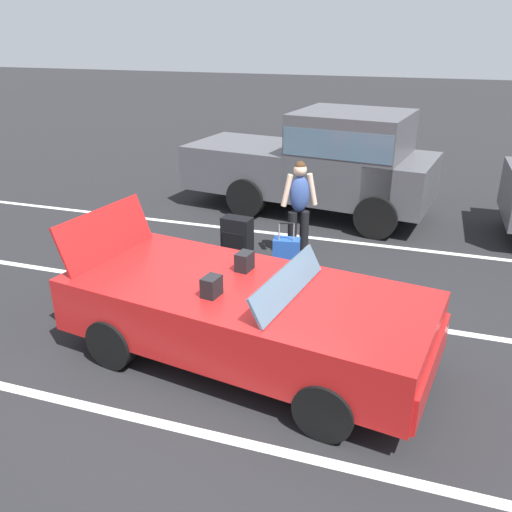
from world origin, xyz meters
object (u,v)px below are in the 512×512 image
object	(u,v)px
suitcase_medium_bright	(286,257)
duffel_bag	(238,273)
suitcase_large_black	(237,239)
traveler_person	(299,205)
convertible_car	(261,317)
parked_pickup_truck_near	(327,161)

from	to	relation	value
suitcase_medium_bright	duffel_bag	world-z (taller)	suitcase_medium_bright
duffel_bag	suitcase_large_black	bearing A→B (deg)	110.37
suitcase_large_black	traveler_person	bearing A→B (deg)	118.78
suitcase_medium_bright	convertible_car	bearing A→B (deg)	179.26
suitcase_medium_bright	duffel_bag	distance (m)	0.80
suitcase_medium_bright	duffel_bag	xyz separation A→B (m)	(-0.63, -0.47, -0.15)
convertible_car	suitcase_large_black	world-z (taller)	convertible_car
suitcase_medium_bright	parked_pickup_truck_near	world-z (taller)	parked_pickup_truck_near
parked_pickup_truck_near	duffel_bag	bearing A→B (deg)	-90.57
suitcase_large_black	duffel_bag	world-z (taller)	suitcase_large_black
suitcase_large_black	parked_pickup_truck_near	world-z (taller)	parked_pickup_truck_near
suitcase_medium_bright	traveler_person	world-z (taller)	traveler_person
suitcase_medium_bright	traveler_person	distance (m)	0.96
convertible_car	duffel_bag	xyz separation A→B (m)	(-0.97, 1.88, -0.43)
convertible_car	duffel_bag	bearing A→B (deg)	126.03
suitcase_large_black	traveler_person	world-z (taller)	traveler_person
convertible_car	suitcase_medium_bright	distance (m)	2.40
duffel_bag	parked_pickup_truck_near	distance (m)	3.85
convertible_car	suitcase_large_black	distance (m)	3.00
duffel_bag	parked_pickup_truck_near	size ratio (longest dim) A/B	0.13
convertible_car	duffel_bag	world-z (taller)	convertible_car
traveler_person	parked_pickup_truck_near	bearing A→B (deg)	154.25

